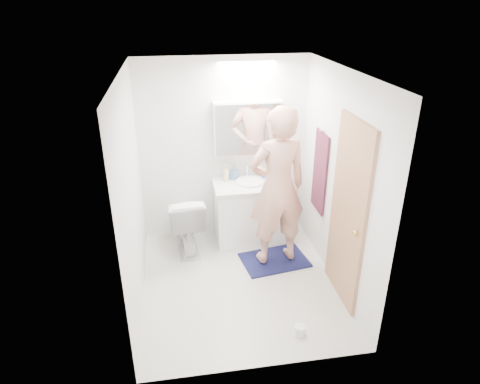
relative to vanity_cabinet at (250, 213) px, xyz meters
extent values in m
plane|color=silver|center=(-0.30, -0.96, -0.39)|extent=(2.50, 2.50, 0.00)
plane|color=white|center=(-0.30, -0.96, 2.01)|extent=(2.50, 2.50, 0.00)
plane|color=white|center=(-0.30, 0.29, 0.81)|extent=(2.50, 0.00, 2.50)
plane|color=white|center=(-0.30, -2.21, 0.81)|extent=(2.50, 0.00, 2.50)
plane|color=white|center=(-1.40, -0.96, 0.81)|extent=(0.00, 2.50, 2.50)
plane|color=white|center=(0.80, -0.96, 0.81)|extent=(0.00, 2.50, 2.50)
cube|color=white|center=(0.00, 0.00, 0.00)|extent=(0.90, 0.55, 0.78)
cube|color=white|center=(0.00, 0.00, 0.41)|extent=(0.95, 0.58, 0.04)
cylinder|color=white|center=(0.00, 0.03, 0.45)|extent=(0.36, 0.36, 0.03)
cylinder|color=white|center=(0.00, 0.22, 0.51)|extent=(0.02, 0.02, 0.16)
cube|color=white|center=(0.00, 0.21, 1.11)|extent=(0.88, 0.14, 0.70)
cube|color=silver|center=(0.00, 0.13, 1.11)|extent=(0.84, 0.01, 0.66)
imported|color=white|center=(-0.87, -0.11, 0.01)|extent=(0.51, 0.81, 0.79)
cube|color=#141640|center=(0.21, -0.60, -0.38)|extent=(0.88, 0.67, 0.02)
imported|color=tan|center=(0.21, -0.60, 0.63)|extent=(0.77, 0.57, 1.94)
cube|color=tan|center=(0.78, -1.31, 0.61)|extent=(0.04, 0.80, 2.00)
sphere|color=gold|center=(0.74, -1.61, 0.56)|extent=(0.06, 0.06, 0.06)
cube|color=#131F3C|center=(0.78, -0.41, 0.71)|extent=(0.02, 0.42, 1.00)
cylinder|color=silver|center=(0.77, -0.41, 1.23)|extent=(0.07, 0.02, 0.02)
imported|color=beige|center=(-0.29, 0.15, 0.54)|extent=(0.10, 0.10, 0.21)
imported|color=#5178AE|center=(-0.18, 0.18, 0.53)|extent=(0.12, 0.12, 0.19)
imported|color=#467AD3|center=(0.23, 0.16, 0.48)|extent=(0.11, 0.11, 0.10)
cylinder|color=white|center=(0.16, -1.88, -0.34)|extent=(0.11, 0.11, 0.10)
camera|label=1|loc=(-0.94, -4.93, 2.66)|focal=31.58mm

